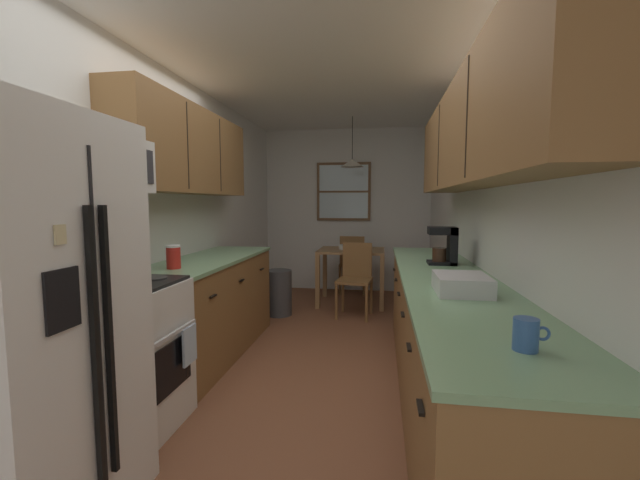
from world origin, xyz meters
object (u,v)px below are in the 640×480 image
at_px(dining_chair_far, 353,262).
at_px(table_serving_bowl, 346,247).
at_px(dining_table, 351,259).
at_px(dining_chair_near, 355,276).
at_px(storage_canister, 173,257).
at_px(microwave_over_range, 96,164).
at_px(refrigerator, 19,328).
at_px(mug_by_coffeemaker, 526,334).
at_px(coffee_maker, 446,245).
at_px(trash_bin, 279,293).
at_px(dish_rack, 462,284).
at_px(stove_range, 123,356).

bearing_deg(dining_chair_far, table_serving_bowl, -94.98).
height_order(dining_table, dining_chair_near, dining_chair_near).
xyz_separation_m(dining_chair_near, table_serving_bowl, (-0.17, 0.60, 0.29)).
relative_size(dining_chair_far, storage_canister, 5.06).
bearing_deg(dining_chair_far, microwave_over_range, -107.68).
xyz_separation_m(refrigerator, mug_by_coffeemaker, (1.97, -0.00, 0.08)).
bearing_deg(mug_by_coffeemaker, coffee_maker, 89.04).
distance_m(dining_chair_far, trash_bin, 1.54).
xyz_separation_m(trash_bin, storage_canister, (-0.30, -1.95, 0.71)).
distance_m(dining_table, mug_by_coffeemaker, 4.12).
xyz_separation_m(storage_canister, dish_rack, (1.99, -0.51, -0.04)).
xyz_separation_m(trash_bin, coffee_maker, (1.76, -1.41, 0.78)).
relative_size(microwave_over_range, dining_table, 0.70).
distance_m(stove_range, mug_by_coffeemaker, 2.21).
distance_m(stove_range, dining_chair_near, 2.98).
relative_size(trash_bin, storage_canister, 3.17).
relative_size(storage_canister, mug_by_coffeemaker, 1.50).
distance_m(dining_chair_far, storage_canister, 3.45).
distance_m(stove_range, table_serving_bowl, 3.49).
height_order(refrigerator, dish_rack, refrigerator).
xyz_separation_m(mug_by_coffeemaker, table_serving_bowl, (-0.96, 4.04, -0.17)).
relative_size(storage_canister, table_serving_bowl, 0.83).
bearing_deg(refrigerator, dining_chair_near, 71.08).
height_order(refrigerator, storage_canister, refrigerator).
height_order(coffee_maker, mug_by_coffeemaker, coffee_maker).
height_order(dining_table, dish_rack, dish_rack).
relative_size(microwave_over_range, dining_chair_near, 0.69).
bearing_deg(dish_rack, trash_bin, 124.53).
relative_size(refrigerator, stove_range, 1.60).
xyz_separation_m(dining_table, table_serving_bowl, (-0.07, 0.02, 0.16)).
bearing_deg(dish_rack, dining_table, 104.90).
distance_m(dining_chair_near, table_serving_bowl, 0.68).
relative_size(refrigerator, table_serving_bowl, 8.21).
height_order(dining_chair_near, dining_chair_far, same).
distance_m(coffee_maker, table_serving_bowl, 2.37).
height_order(dining_table, dining_chair_far, dining_chair_far).
bearing_deg(mug_by_coffeemaker, stove_range, 160.31).
bearing_deg(dish_rack, microwave_over_range, -176.50).
bearing_deg(dining_chair_near, dining_chair_far, 95.89).
bearing_deg(table_serving_bowl, mug_by_coffeemaker, -76.66).
distance_m(dining_chair_near, dish_rack, 2.73).
xyz_separation_m(microwave_over_range, trash_bin, (0.41, 2.58, -1.34)).
distance_m(dining_chair_near, coffee_maker, 1.84).
bearing_deg(mug_by_coffeemaker, dish_rack, 92.90).
bearing_deg(mug_by_coffeemaker, dining_table, 102.42).
xyz_separation_m(stove_range, dining_table, (1.14, 3.29, 0.16)).
height_order(mug_by_coffeemaker, table_serving_bowl, mug_by_coffeemaker).
relative_size(dining_chair_near, dining_chair_far, 1.00).
bearing_deg(stove_range, dish_rack, 3.70).
bearing_deg(coffee_maker, table_serving_bowl, 114.79).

